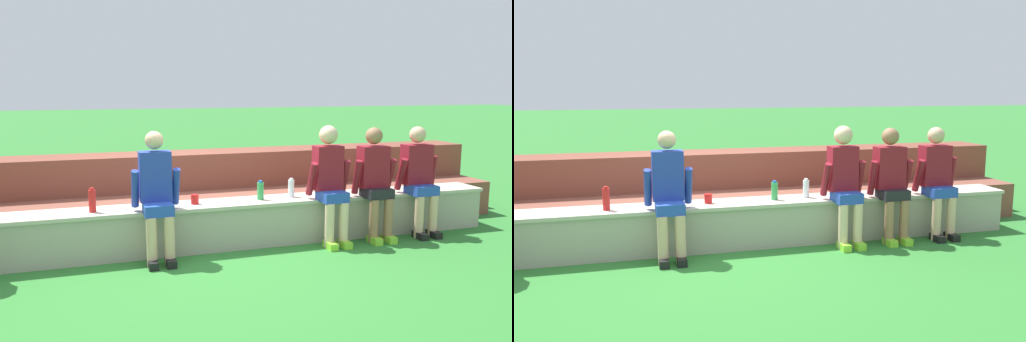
% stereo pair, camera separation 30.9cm
% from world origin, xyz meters
% --- Properties ---
extents(ground_plane, '(80.00, 80.00, 0.00)m').
position_xyz_m(ground_plane, '(0.00, 0.00, 0.00)').
color(ground_plane, '#2D752D').
extents(stone_seating_wall, '(7.54, 0.49, 0.53)m').
position_xyz_m(stone_seating_wall, '(0.00, 0.23, 0.28)').
color(stone_seating_wall, '#A8A08E').
rests_on(stone_seating_wall, ground).
extents(brick_bleachers, '(8.82, 1.30, 0.96)m').
position_xyz_m(brick_bleachers, '(0.00, 1.31, 0.40)').
color(brick_bleachers, brown).
rests_on(brick_bleachers, ground).
extents(person_left_of_center, '(0.51, 0.55, 1.38)m').
position_xyz_m(person_left_of_center, '(-0.48, -0.02, 0.73)').
color(person_left_of_center, '#DBAD89').
rests_on(person_left_of_center, ground).
extents(person_center, '(0.51, 0.52, 1.40)m').
position_xyz_m(person_center, '(1.55, -0.02, 0.75)').
color(person_center, beige).
rests_on(person_center, ground).
extents(person_right_of_center, '(0.54, 0.48, 1.36)m').
position_xyz_m(person_right_of_center, '(2.15, -0.03, 0.73)').
color(person_right_of_center, '#996B4C').
rests_on(person_right_of_center, ground).
extents(person_far_right, '(0.54, 0.50, 1.36)m').
position_xyz_m(person_far_right, '(2.79, -0.01, 0.73)').
color(person_far_right, '#DBAD89').
rests_on(person_far_right, ground).
extents(water_bottle_mid_left, '(0.07, 0.07, 0.23)m').
position_xyz_m(water_bottle_mid_left, '(1.17, 0.26, 0.64)').
color(water_bottle_mid_left, silver).
rests_on(water_bottle_mid_left, stone_seating_wall).
extents(water_bottle_center_gap, '(0.08, 0.08, 0.26)m').
position_xyz_m(water_bottle_center_gap, '(-1.13, 0.19, 0.65)').
color(water_bottle_center_gap, red).
rests_on(water_bottle_center_gap, stone_seating_wall).
extents(water_bottle_near_right, '(0.08, 0.08, 0.23)m').
position_xyz_m(water_bottle_near_right, '(0.76, 0.22, 0.64)').
color(water_bottle_near_right, green).
rests_on(water_bottle_near_right, stone_seating_wall).
extents(plastic_cup_right_end, '(0.09, 0.09, 0.11)m').
position_xyz_m(plastic_cup_right_end, '(-0.02, 0.24, 0.58)').
color(plastic_cup_right_end, red).
rests_on(plastic_cup_right_end, stone_seating_wall).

